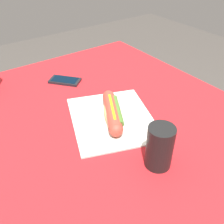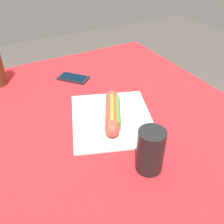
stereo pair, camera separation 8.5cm
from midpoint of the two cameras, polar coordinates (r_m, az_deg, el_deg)
dining_table at (r=0.95m, az=-1.76°, el=-8.07°), size 1.18×0.92×0.75m
paper_wrapper at (r=0.87m, az=-2.81°, el=-1.54°), size 0.39×0.36×0.01m
hot_dog at (r=0.85m, az=-2.80°, el=-0.09°), size 0.21×0.13×0.05m
cell_phone at (r=1.11m, az=-12.63°, el=6.77°), size 0.14×0.13×0.01m
drinking_cup at (r=0.68m, az=7.01°, el=-7.88°), size 0.07×0.07×0.13m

